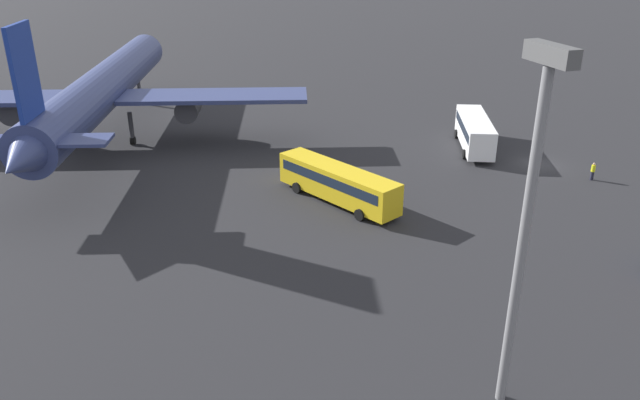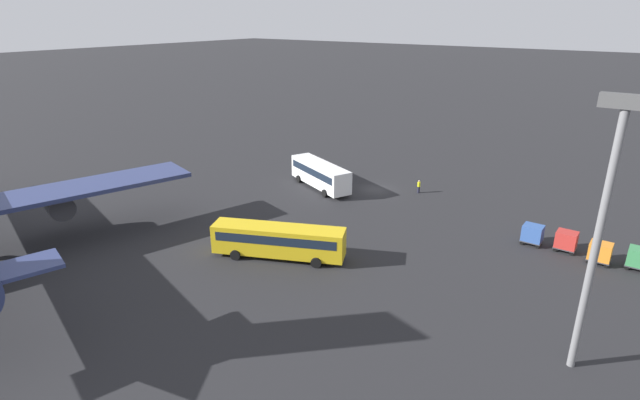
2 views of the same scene
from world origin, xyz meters
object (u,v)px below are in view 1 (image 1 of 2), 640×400
(airplane, at_px, (103,90))
(shuttle_bus_near, at_px, (475,130))
(shuttle_bus_far, at_px, (338,182))
(worker_person, at_px, (593,171))

(airplane, height_order, shuttle_bus_near, airplane)
(shuttle_bus_far, bearing_deg, airplane, 13.15)
(airplane, bearing_deg, shuttle_bus_near, -96.22)
(airplane, xyz_separation_m, worker_person, (-27.22, -43.37, -4.97))
(shuttle_bus_near, bearing_deg, shuttle_bus_far, 137.87)
(shuttle_bus_far, bearing_deg, shuttle_bus_near, -89.58)
(airplane, height_order, worker_person, airplane)
(airplane, xyz_separation_m, shuttle_bus_far, (-24.26, -18.55, -3.92))
(shuttle_bus_near, bearing_deg, worker_person, -130.30)
(shuttle_bus_near, height_order, worker_person, shuttle_bus_near)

